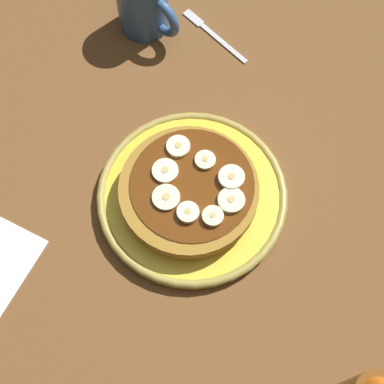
# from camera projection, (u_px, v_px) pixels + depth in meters

# --- Properties ---
(ground_plane) EXTENTS (1.40, 1.40, 0.03)m
(ground_plane) POSITION_uv_depth(u_px,v_px,m) (192.00, 204.00, 0.78)
(ground_plane) COLOR brown
(plate) EXTENTS (0.25, 0.25, 0.02)m
(plate) POSITION_uv_depth(u_px,v_px,m) (192.00, 196.00, 0.76)
(plate) COLOR yellow
(plate) RESTS_ON ground_plane
(pancake_stack) EXTENTS (0.18, 0.18, 0.03)m
(pancake_stack) POSITION_uv_depth(u_px,v_px,m) (190.00, 191.00, 0.73)
(pancake_stack) COLOR #A36D32
(pancake_stack) RESTS_ON plate
(banana_slice_0) EXTENTS (0.03, 0.03, 0.01)m
(banana_slice_0) POSITION_uv_depth(u_px,v_px,m) (188.00, 213.00, 0.70)
(banana_slice_0) COLOR #F7F4C2
(banana_slice_0) RESTS_ON pancake_stack
(banana_slice_1) EXTENTS (0.03, 0.03, 0.01)m
(banana_slice_1) POSITION_uv_depth(u_px,v_px,m) (166.00, 198.00, 0.71)
(banana_slice_1) COLOR beige
(banana_slice_1) RESTS_ON pancake_stack
(banana_slice_2) EXTENTS (0.03, 0.03, 0.01)m
(banana_slice_2) POSITION_uv_depth(u_px,v_px,m) (231.00, 200.00, 0.71)
(banana_slice_2) COLOR #EFEABA
(banana_slice_2) RESTS_ON pancake_stack
(banana_slice_3) EXTENTS (0.03, 0.03, 0.01)m
(banana_slice_3) POSITION_uv_depth(u_px,v_px,m) (165.00, 171.00, 0.73)
(banana_slice_3) COLOR #F7EFC2
(banana_slice_3) RESTS_ON pancake_stack
(banana_slice_4) EXTENTS (0.03, 0.03, 0.01)m
(banana_slice_4) POSITION_uv_depth(u_px,v_px,m) (205.00, 160.00, 0.73)
(banana_slice_4) COLOR beige
(banana_slice_4) RESTS_ON pancake_stack
(banana_slice_5) EXTENTS (0.03, 0.03, 0.01)m
(banana_slice_5) POSITION_uv_depth(u_px,v_px,m) (231.00, 178.00, 0.72)
(banana_slice_5) COLOR #F9E9C1
(banana_slice_5) RESTS_ON pancake_stack
(banana_slice_6) EXTENTS (0.03, 0.03, 0.01)m
(banana_slice_6) POSITION_uv_depth(u_px,v_px,m) (213.00, 216.00, 0.70)
(banana_slice_6) COLOR #EFF2B5
(banana_slice_6) RESTS_ON pancake_stack
(banana_slice_7) EXTENTS (0.03, 0.03, 0.01)m
(banana_slice_7) POSITION_uv_depth(u_px,v_px,m) (178.00, 147.00, 0.74)
(banana_slice_7) COLOR #F1F2C3
(banana_slice_7) RESTS_ON pancake_stack
(coffee_mug) EXTENTS (0.11, 0.07, 0.09)m
(coffee_mug) POSITION_uv_depth(u_px,v_px,m) (144.00, 3.00, 0.84)
(coffee_mug) COLOR #33598C
(coffee_mug) RESTS_ON ground_plane
(fork) EXTENTS (0.13, 0.02, 0.01)m
(fork) POSITION_uv_depth(u_px,v_px,m) (211.00, 33.00, 0.87)
(fork) COLOR silver
(fork) RESTS_ON ground_plane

